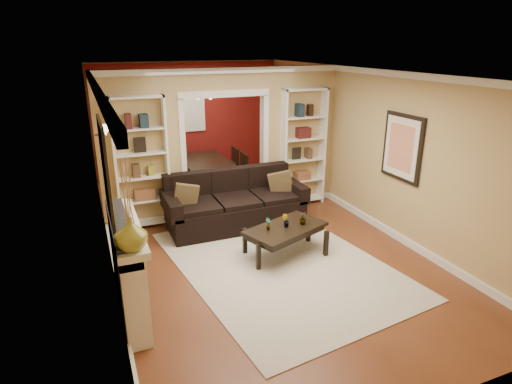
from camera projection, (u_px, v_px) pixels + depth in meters
name	position (u px, v px, depth m)	size (l,w,h in m)	color
floor	(248.00, 235.00, 7.32)	(8.00, 8.00, 0.00)	brown
ceiling	(247.00, 71.00, 6.42)	(8.00, 8.00, 0.00)	white
wall_back	(189.00, 119.00, 10.36)	(8.00, 8.00, 0.00)	tan
wall_front	(430.00, 279.00, 3.37)	(8.00, 8.00, 0.00)	tan
wall_left	(100.00, 174.00, 6.07)	(8.00, 8.00, 0.00)	tan
wall_right	(365.00, 146.00, 7.67)	(8.00, 8.00, 0.00)	tan
partition_wall	(225.00, 143.00, 7.92)	(4.50, 0.15, 2.70)	tan
red_back_panel	(189.00, 120.00, 10.35)	(4.44, 0.04, 2.64)	maroon
dining_window	(189.00, 111.00, 10.24)	(0.78, 0.03, 0.98)	#8CA5CC
area_rug	(279.00, 263.00, 6.36)	(2.71, 3.80, 0.01)	beige
sofa	(235.00, 200.00, 7.52)	(2.46, 1.06, 0.96)	black
pillow_left	(186.00, 197.00, 7.14)	(0.39, 0.11, 0.39)	brown
pillow_right	(281.00, 184.00, 7.75)	(0.41, 0.12, 0.41)	brown
coffee_table	(285.00, 241.00, 6.55)	(1.24, 0.67, 0.47)	black
plant_left	(268.00, 224.00, 6.34)	(0.10, 0.07, 0.19)	#336626
plant_center	(286.00, 221.00, 6.44)	(0.11, 0.09, 0.20)	#336626
plant_right	(303.00, 218.00, 6.55)	(0.11, 0.11, 0.20)	#336626
bookshelf_left	(142.00, 164.00, 7.28)	(0.90, 0.30, 2.30)	white
bookshelf_right	(303.00, 148.00, 8.39)	(0.90, 0.30, 2.30)	white
fireplace	(130.00, 268.00, 5.07)	(0.32, 1.70, 1.16)	white
vase	(131.00, 234.00, 4.21)	(0.32, 0.32, 0.34)	olive
mirror	(105.00, 171.00, 4.62)	(0.03, 0.95, 1.10)	silver
wall_sconce	(101.00, 133.00, 6.43)	(0.18, 0.18, 0.22)	#FFE0A5
framed_art	(402.00, 147.00, 6.72)	(0.04, 0.85, 1.05)	black
dining_table	(208.00, 174.00, 9.60)	(1.00, 1.79, 0.63)	black
dining_chair_nw	(186.00, 176.00, 9.11)	(0.42, 0.42, 0.85)	black
dining_chair_ne	(235.00, 171.00, 9.50)	(0.40, 0.40, 0.82)	black
dining_chair_sw	(180.00, 170.00, 9.64)	(0.38, 0.38, 0.78)	black
dining_chair_se	(226.00, 164.00, 10.03)	(0.40, 0.40, 0.81)	black
chandelier	(202.00, 97.00, 9.01)	(0.50, 0.50, 0.30)	#342018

